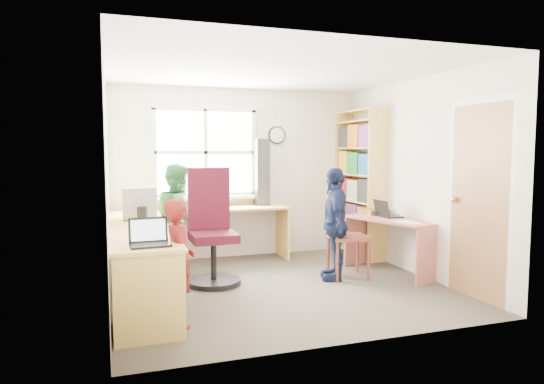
# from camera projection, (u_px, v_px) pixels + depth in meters

# --- Properties ---
(room) EXTENTS (3.64, 3.44, 2.44)m
(room) POSITION_uv_depth(u_px,v_px,m) (277.00, 178.00, 5.44)
(room) COLOR #453E36
(room) RESTS_ON ground
(l_desk) EXTENTS (2.38, 2.95, 0.75)m
(l_desk) POSITION_uv_depth(u_px,v_px,m) (163.00, 261.00, 4.74)
(l_desk) COLOR #FFD265
(l_desk) RESTS_ON ground
(right_desk) EXTENTS (0.87, 1.30, 0.69)m
(right_desk) POSITION_uv_depth(u_px,v_px,m) (392.00, 233.00, 6.03)
(right_desk) COLOR #C97464
(right_desk) RESTS_ON ground
(bookshelf) EXTENTS (0.30, 1.02, 2.10)m
(bookshelf) POSITION_uv_depth(u_px,v_px,m) (360.00, 187.00, 7.01)
(bookshelf) COLOR #FFD265
(bookshelf) RESTS_ON ground
(swivel_chair) EXTENTS (0.62, 0.62, 1.32)m
(swivel_chair) POSITION_uv_depth(u_px,v_px,m) (212.00, 234.00, 5.58)
(swivel_chair) COLOR black
(swivel_chair) RESTS_ON ground
(wooden_chair) EXTENTS (0.51, 0.51, 1.03)m
(wooden_chair) POSITION_uv_depth(u_px,v_px,m) (342.00, 232.00, 5.81)
(wooden_chair) COLOR brown
(wooden_chair) RESTS_ON ground
(crt_monitor) EXTENTS (0.38, 0.34, 0.36)m
(crt_monitor) POSITION_uv_depth(u_px,v_px,m) (139.00, 203.00, 5.51)
(crt_monitor) COLOR #97979C
(crt_monitor) RESTS_ON l_desk
(laptop_left) EXTENTS (0.33, 0.28, 0.22)m
(laptop_left) POSITION_uv_depth(u_px,v_px,m) (149.00, 239.00, 4.01)
(laptop_left) COLOR black
(laptop_left) RESTS_ON l_desk
(laptop_right) EXTENTS (0.27, 0.32, 0.22)m
(laptop_right) POSITION_uv_depth(u_px,v_px,m) (386.00, 213.00, 6.15)
(laptop_right) COLOR black
(laptop_right) RESTS_ON right_desk
(speaker_a) EXTENTS (0.11, 0.11, 0.18)m
(speaker_a) POSITION_uv_depth(u_px,v_px,m) (142.00, 215.00, 5.21)
(speaker_a) COLOR black
(speaker_a) RESTS_ON l_desk
(speaker_b) EXTENTS (0.10, 0.10, 0.19)m
(speaker_b) POSITION_uv_depth(u_px,v_px,m) (141.00, 209.00, 5.64)
(speaker_b) COLOR black
(speaker_b) RESTS_ON l_desk
(cd_tower) EXTENTS (0.19, 0.17, 0.94)m
(cd_tower) POSITION_uv_depth(u_px,v_px,m) (262.00, 172.00, 6.87)
(cd_tower) COLOR black
(cd_tower) RESTS_ON l_desk
(game_box) EXTENTS (0.34, 0.34, 0.06)m
(game_box) POSITION_uv_depth(u_px,v_px,m) (374.00, 211.00, 6.46)
(game_box) COLOR red
(game_box) RESTS_ON right_desk
(paper_a) EXTENTS (0.26, 0.33, 0.00)m
(paper_a) POSITION_uv_depth(u_px,v_px,m) (142.00, 233.00, 4.59)
(paper_a) COLOR white
(paper_a) RESTS_ON l_desk
(paper_b) EXTENTS (0.22, 0.31, 0.00)m
(paper_b) POSITION_uv_depth(u_px,v_px,m) (408.00, 222.00, 5.70)
(paper_b) COLOR white
(paper_b) RESTS_ON right_desk
(potted_plant) EXTENTS (0.21, 0.19, 0.33)m
(potted_plant) POSITION_uv_depth(u_px,v_px,m) (197.00, 196.00, 6.56)
(potted_plant) COLOR #306F2C
(potted_plant) RESTS_ON l_desk
(person_red) EXTENTS (0.29, 0.42, 1.12)m
(person_red) POSITION_uv_depth(u_px,v_px,m) (179.00, 262.00, 4.21)
(person_red) COLOR maroon
(person_red) RESTS_ON ground
(person_green) EXTENTS (0.57, 0.70, 1.37)m
(person_green) POSITION_uv_depth(u_px,v_px,m) (179.00, 219.00, 6.00)
(person_green) COLOR #327E39
(person_green) RESTS_ON ground
(person_navy) EXTENTS (0.55, 0.84, 1.33)m
(person_navy) POSITION_uv_depth(u_px,v_px,m) (335.00, 224.00, 5.73)
(person_navy) COLOR #151F43
(person_navy) RESTS_ON ground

